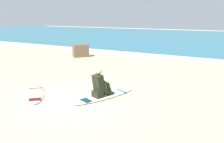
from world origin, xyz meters
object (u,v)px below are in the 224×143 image
Objects in this scene: surfboard_main at (105,96)px; shoreline_rock at (81,51)px; surfboard_spare_near at (36,94)px; surfer_seated at (100,85)px.

surfboard_main is 7.75m from shoreline_rock.
surfboard_main is at bearing 24.72° from surfboard_spare_near.
surfboard_spare_near is 7.37m from shoreline_rock.
shoreline_rock is (-3.08, 6.69, 0.37)m from surfboard_spare_near.
shoreline_rock is at bearing 114.74° from surfboard_spare_near.
shoreline_rock reaches higher than surfboard_main.
surfer_seated reaches higher than surfboard_spare_near.
surfboard_spare_near is (-2.16, -0.99, 0.00)m from surfboard_main.
surfboard_spare_near is at bearing -65.26° from shoreline_rock.
surfer_seated is 2.27m from surfboard_spare_near.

